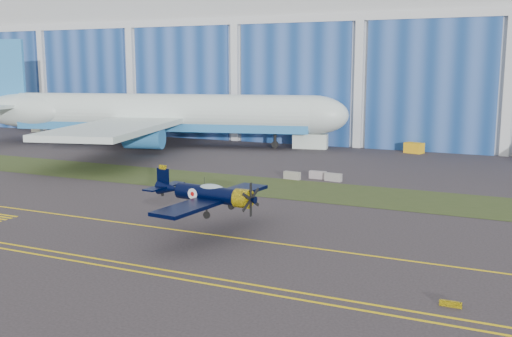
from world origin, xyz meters
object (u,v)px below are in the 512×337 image
at_px(warbird, 208,194).
at_px(jetliner, 160,72).
at_px(shipping_container, 310,141).
at_px(tug, 414,148).

bearing_deg(warbird, jetliner, 133.59).
relative_size(jetliner, shipping_container, 14.88).
bearing_deg(jetliner, shipping_container, 1.70).
distance_m(shipping_container, tug, 16.13).
xyz_separation_m(warbird, tug, (6.66, 51.73, -2.42)).
bearing_deg(warbird, tug, 88.84).
height_order(shipping_container, tug, shipping_container).
bearing_deg(tug, shipping_container, -157.80).
distance_m(warbird, jetliner, 55.38).
relative_size(jetliner, tug, 30.26).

